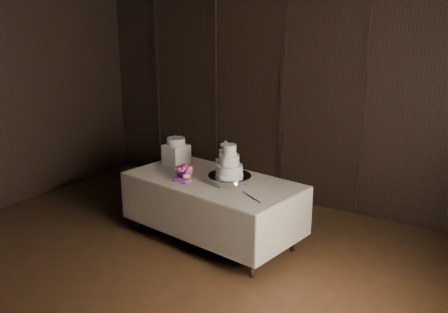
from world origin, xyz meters
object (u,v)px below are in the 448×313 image
cake_stand (229,179)px  box_pedestal (176,155)px  small_cake (176,142)px  wedding_cake (227,163)px  bouquet (184,172)px  display_table (213,207)px

cake_stand → box_pedestal: 0.95m
cake_stand → small_cake: size_ratio=2.19×
wedding_cake → bouquet: bearing=-153.2°
wedding_cake → small_cake: 0.93m
bouquet → cake_stand: bearing=14.4°
wedding_cake → bouquet: 0.54m
cake_stand → box_pedestal: bearing=165.6°
display_table → wedding_cake: (0.20, -0.02, 0.57)m
wedding_cake → small_cake: (-0.89, 0.25, 0.07)m
display_table → bouquet: size_ratio=5.25×
small_cake → wedding_cake: bearing=-15.6°
box_pedestal → small_cake: (0.00, 0.00, 0.17)m
bouquet → small_cake: (-0.39, 0.37, 0.23)m
wedding_cake → small_cake: size_ratio=1.58×
display_table → bouquet: 0.53m
bouquet → box_pedestal: (-0.39, 0.37, 0.06)m
wedding_cake → box_pedestal: (-0.89, 0.25, -0.10)m
box_pedestal → small_cake: small_cake is taller
bouquet → small_cake: 0.58m
cake_stand → wedding_cake: bearing=-150.3°
display_table → cake_stand: (0.23, -0.01, 0.39)m
bouquet → small_cake: size_ratio=1.82×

